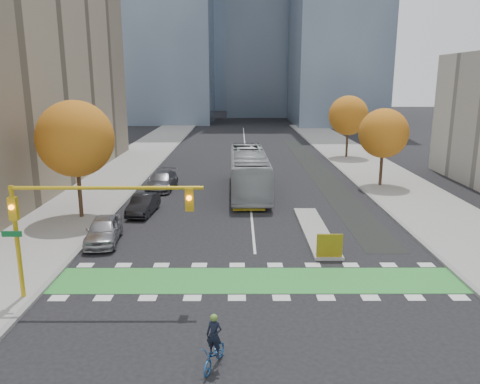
{
  "coord_description": "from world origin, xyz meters",
  "views": [
    {
      "loc": [
        -0.91,
        -19.66,
        9.54
      ],
      "look_at": [
        -0.84,
        7.44,
        3.0
      ],
      "focal_mm": 35.0,
      "sensor_mm": 36.0,
      "label": 1
    }
  ],
  "objects_px": {
    "cyclist": "(214,349)",
    "parked_car_b": "(143,204)",
    "bus": "(249,172)",
    "traffic_signal_west": "(74,212)",
    "tree_east_near": "(384,133)",
    "hazard_board": "(330,246)",
    "parked_car_a": "(104,230)",
    "tree_west": "(75,139)",
    "tree_east_far": "(348,116)",
    "parked_car_c": "(162,181)"
  },
  "relations": [
    {
      "from": "tree_east_near",
      "to": "cyclist",
      "type": "height_order",
      "value": "tree_east_near"
    },
    {
      "from": "hazard_board",
      "to": "bus",
      "type": "relative_size",
      "value": 0.11
    },
    {
      "from": "tree_west",
      "to": "parked_car_a",
      "type": "relative_size",
      "value": 1.79
    },
    {
      "from": "tree_east_far",
      "to": "parked_car_a",
      "type": "distance_m",
      "value": 38.01
    },
    {
      "from": "cyclist",
      "to": "parked_car_b",
      "type": "distance_m",
      "value": 19.63
    },
    {
      "from": "tree_west",
      "to": "parked_car_a",
      "type": "height_order",
      "value": "tree_west"
    },
    {
      "from": "cyclist",
      "to": "parked_car_a",
      "type": "distance_m",
      "value": 14.48
    },
    {
      "from": "hazard_board",
      "to": "tree_east_near",
      "type": "distance_m",
      "value": 19.93
    },
    {
      "from": "tree_east_far",
      "to": "parked_car_c",
      "type": "relative_size",
      "value": 1.43
    },
    {
      "from": "bus",
      "to": "parked_car_c",
      "type": "distance_m",
      "value": 7.87
    },
    {
      "from": "parked_car_c",
      "to": "parked_car_a",
      "type": "bearing_deg",
      "value": -91.73
    },
    {
      "from": "traffic_signal_west",
      "to": "hazard_board",
      "type": "bearing_deg",
      "value": 21.55
    },
    {
      "from": "traffic_signal_west",
      "to": "parked_car_c",
      "type": "distance_m",
      "value": 21.71
    },
    {
      "from": "hazard_board",
      "to": "tree_east_near",
      "type": "relative_size",
      "value": 0.2
    },
    {
      "from": "tree_east_far",
      "to": "traffic_signal_west",
      "type": "height_order",
      "value": "tree_east_far"
    },
    {
      "from": "hazard_board",
      "to": "parked_car_b",
      "type": "height_order",
      "value": "hazard_board"
    },
    {
      "from": "traffic_signal_west",
      "to": "parked_car_b",
      "type": "relative_size",
      "value": 1.98
    },
    {
      "from": "tree_east_near",
      "to": "cyclist",
      "type": "relative_size",
      "value": 3.59
    },
    {
      "from": "hazard_board",
      "to": "parked_car_c",
      "type": "distance_m",
      "value": 20.46
    },
    {
      "from": "tree_east_near",
      "to": "bus",
      "type": "relative_size",
      "value": 0.54
    },
    {
      "from": "cyclist",
      "to": "parked_car_b",
      "type": "height_order",
      "value": "cyclist"
    },
    {
      "from": "tree_west",
      "to": "bus",
      "type": "height_order",
      "value": "tree_west"
    },
    {
      "from": "cyclist",
      "to": "parked_car_c",
      "type": "bearing_deg",
      "value": 122.35
    },
    {
      "from": "traffic_signal_west",
      "to": "cyclist",
      "type": "xyz_separation_m",
      "value": [
        6.19,
        -5.04,
        -3.38
      ]
    },
    {
      "from": "traffic_signal_west",
      "to": "bus",
      "type": "distance_m",
      "value": 21.79
    },
    {
      "from": "bus",
      "to": "cyclist",
      "type": "bearing_deg",
      "value": -94.9
    },
    {
      "from": "tree_west",
      "to": "parked_car_b",
      "type": "relative_size",
      "value": 1.91
    },
    {
      "from": "hazard_board",
      "to": "parked_car_a",
      "type": "height_order",
      "value": "parked_car_a"
    },
    {
      "from": "traffic_signal_west",
      "to": "cyclist",
      "type": "height_order",
      "value": "traffic_signal_west"
    },
    {
      "from": "tree_west",
      "to": "traffic_signal_west",
      "type": "bearing_deg",
      "value": -71.98
    },
    {
      "from": "tree_east_near",
      "to": "tree_east_far",
      "type": "xyz_separation_m",
      "value": [
        0.5,
        16.0,
        0.38
      ]
    },
    {
      "from": "tree_east_far",
      "to": "parked_car_a",
      "type": "height_order",
      "value": "tree_east_far"
    },
    {
      "from": "tree_west",
      "to": "parked_car_b",
      "type": "distance_m",
      "value": 6.52
    },
    {
      "from": "bus",
      "to": "hazard_board",
      "type": "bearing_deg",
      "value": -76.41
    },
    {
      "from": "hazard_board",
      "to": "parked_car_c",
      "type": "height_order",
      "value": "parked_car_c"
    },
    {
      "from": "tree_east_near",
      "to": "hazard_board",
      "type": "bearing_deg",
      "value": -114.2
    },
    {
      "from": "traffic_signal_west",
      "to": "parked_car_b",
      "type": "bearing_deg",
      "value": 89.67
    },
    {
      "from": "cyclist",
      "to": "parked_car_b",
      "type": "xyz_separation_m",
      "value": [
        -6.11,
        18.66,
        0.05
      ]
    },
    {
      "from": "bus",
      "to": "parked_car_b",
      "type": "relative_size",
      "value": 3.05
    },
    {
      "from": "bus",
      "to": "parked_car_b",
      "type": "bearing_deg",
      "value": -140.92
    },
    {
      "from": "tree_east_far",
      "to": "parked_car_a",
      "type": "relative_size",
      "value": 1.67
    },
    {
      "from": "tree_west",
      "to": "tree_east_far",
      "type": "bearing_deg",
      "value": 46.7
    },
    {
      "from": "tree_west",
      "to": "bus",
      "type": "distance_m",
      "value": 14.7
    },
    {
      "from": "cyclist",
      "to": "bus",
      "type": "distance_m",
      "value": 25.32
    },
    {
      "from": "tree_east_near",
      "to": "parked_car_b",
      "type": "xyz_separation_m",
      "value": [
        -19.85,
        -8.9,
        -4.16
      ]
    },
    {
      "from": "tree_west",
      "to": "parked_car_b",
      "type": "bearing_deg",
      "value": 14.88
    },
    {
      "from": "bus",
      "to": "parked_car_c",
      "type": "bearing_deg",
      "value": 169.56
    },
    {
      "from": "hazard_board",
      "to": "parked_car_c",
      "type": "bearing_deg",
      "value": 125.03
    },
    {
      "from": "traffic_signal_west",
      "to": "cyclist",
      "type": "distance_m",
      "value": 8.67
    },
    {
      "from": "bus",
      "to": "parked_car_a",
      "type": "xyz_separation_m",
      "value": [
        -8.95,
        -12.7,
        -1.05
      ]
    }
  ]
}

